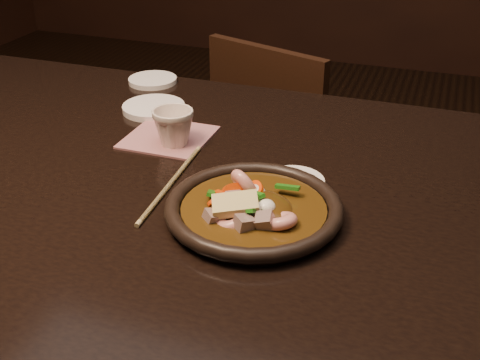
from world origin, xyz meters
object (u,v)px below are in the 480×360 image
(plate, at_px, (254,209))
(table, at_px, (135,206))
(tea_cup, at_px, (173,127))
(chair, at_px, (286,161))

(plate, bearing_deg, table, 162.50)
(tea_cup, bearing_deg, plate, -40.56)
(table, xyz_separation_m, chair, (0.09, 0.71, -0.24))
(table, bearing_deg, plate, -17.50)
(tea_cup, bearing_deg, table, -107.05)
(table, xyz_separation_m, plate, (0.25, -0.08, 0.09))
(chair, xyz_separation_m, tea_cup, (-0.06, -0.60, 0.35))
(table, bearing_deg, tea_cup, 72.95)
(chair, height_order, plate, chair)
(table, distance_m, tea_cup, 0.16)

